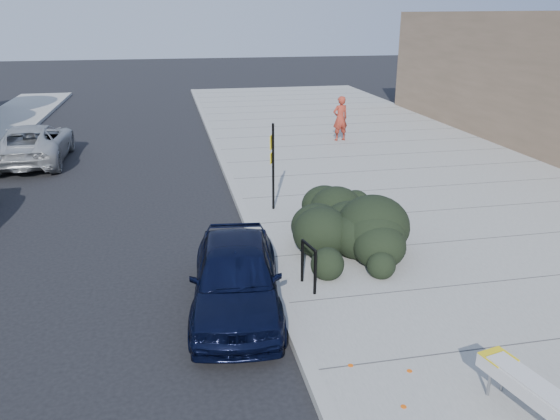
# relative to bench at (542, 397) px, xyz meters

# --- Properties ---
(ground) EXTENTS (120.00, 120.00, 0.00)m
(ground) POSITION_rel_bench_xyz_m (-2.50, 3.67, -0.60)
(ground) COLOR black
(ground) RESTS_ON ground
(sidewalk_near) EXTENTS (11.20, 50.00, 0.15)m
(sidewalk_near) POSITION_rel_bench_xyz_m (3.10, 8.67, -0.52)
(sidewalk_near) COLOR gray
(sidewalk_near) RESTS_ON ground
(curb_near) EXTENTS (0.22, 50.00, 0.17)m
(curb_near) POSITION_rel_bench_xyz_m (-2.50, 8.67, -0.51)
(curb_near) COLOR #9E9E99
(curb_near) RESTS_ON ground
(bench) EXTENTS (0.78, 1.93, 0.57)m
(bench) POSITION_rel_bench_xyz_m (0.00, 0.00, 0.00)
(bench) COLOR gray
(bench) RESTS_ON sidewalk_near
(bike_rack) EXTENTS (0.17, 0.60, 0.89)m
(bike_rack) POSITION_rel_bench_xyz_m (-1.90, 4.19, 0.09)
(bike_rack) COLOR black
(bike_rack) RESTS_ON sidewalk_near
(sign_post) EXTENTS (0.14, 0.25, 2.29)m
(sign_post) POSITION_rel_bench_xyz_m (-1.71, 8.68, 0.87)
(sign_post) COLOR black
(sign_post) RESTS_ON sidewalk_near
(hedge) EXTENTS (2.86, 4.19, 1.43)m
(hedge) POSITION_rel_bench_xyz_m (-0.56, 6.17, 0.27)
(hedge) COLOR black
(hedge) RESTS_ON sidewalk_near
(sedan_navy) EXTENTS (2.03, 4.05, 1.32)m
(sedan_navy) POSITION_rel_bench_xyz_m (-3.30, 3.93, 0.06)
(sedan_navy) COLOR black
(sedan_navy) RESTS_ON ground
(suv_silver) EXTENTS (2.32, 4.94, 1.37)m
(suv_silver) POSITION_rel_bench_xyz_m (-9.07, 15.75, 0.08)
(suv_silver) COLOR #A7AAAC
(suv_silver) RESTS_ON ground
(pedestrian) EXTENTS (0.73, 0.55, 1.80)m
(pedestrian) POSITION_rel_bench_xyz_m (2.56, 16.33, 0.45)
(pedestrian) COLOR #9B3021
(pedestrian) RESTS_ON sidewalk_near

